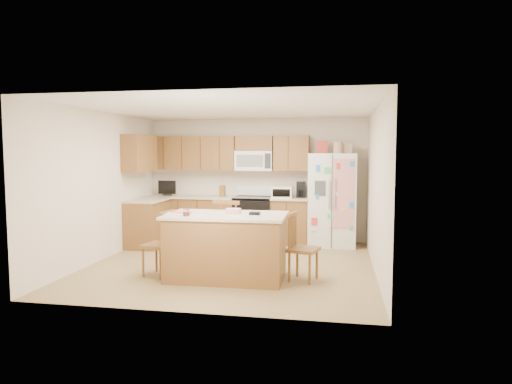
% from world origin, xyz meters
% --- Properties ---
extents(ground, '(4.50, 4.50, 0.00)m').
position_xyz_m(ground, '(0.00, 0.00, 0.00)').
color(ground, olive).
rests_on(ground, ground).
extents(room_shell, '(4.60, 4.60, 2.52)m').
position_xyz_m(room_shell, '(0.00, 0.00, 1.44)').
color(room_shell, beige).
rests_on(room_shell, ground).
extents(cabinetry, '(3.36, 1.56, 2.15)m').
position_xyz_m(cabinetry, '(-0.98, 1.79, 0.91)').
color(cabinetry, brown).
rests_on(cabinetry, ground).
extents(stove, '(0.76, 0.65, 1.13)m').
position_xyz_m(stove, '(0.00, 1.94, 0.47)').
color(stove, black).
rests_on(stove, ground).
extents(refrigerator, '(0.90, 0.79, 2.04)m').
position_xyz_m(refrigerator, '(1.57, 1.87, 0.92)').
color(refrigerator, white).
rests_on(refrigerator, ground).
extents(island, '(1.73, 1.03, 1.03)m').
position_xyz_m(island, '(0.11, -0.79, 0.47)').
color(island, brown).
rests_on(island, ground).
extents(windsor_chair_left, '(0.47, 0.49, 0.97)m').
position_xyz_m(windsor_chair_left, '(-0.90, -0.80, 0.46)').
color(windsor_chair_left, brown).
rests_on(windsor_chair_left, ground).
extents(windsor_chair_back, '(0.55, 0.53, 1.08)m').
position_xyz_m(windsor_chair_back, '(0.03, -0.18, 0.51)').
color(windsor_chair_back, brown).
rests_on(windsor_chair_back, ground).
extents(windsor_chair_right, '(0.49, 0.50, 0.97)m').
position_xyz_m(windsor_chair_right, '(1.19, -0.69, 0.46)').
color(windsor_chair_right, brown).
rests_on(windsor_chair_right, ground).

